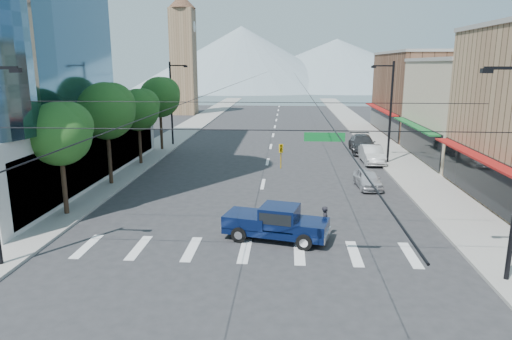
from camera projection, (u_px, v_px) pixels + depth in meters
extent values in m
plane|color=#28282B|center=(246.00, 264.00, 20.43)|extent=(160.00, 160.00, 0.00)
cube|color=gray|center=(183.00, 132.00, 60.07)|extent=(4.00, 120.00, 0.15)
cube|color=gray|center=(367.00, 133.00, 58.48)|extent=(4.00, 120.00, 0.15)
cube|color=tan|center=(489.00, 112.00, 41.40)|extent=(12.00, 14.00, 9.00)
cube|color=brown|center=(434.00, 95.00, 56.83)|extent=(12.00, 18.00, 10.00)
cube|color=#8C6B4C|center=(184.00, 63.00, 79.73)|extent=(4.00, 4.00, 18.00)
cone|color=brown|center=(181.00, 1.00, 77.41)|extent=(4.80, 4.80, 2.40)
cone|color=gray|center=(242.00, 58.00, 164.68)|extent=(80.00, 80.00, 22.00)
cone|color=gray|center=(336.00, 63.00, 172.53)|extent=(90.00, 90.00, 18.00)
cylinder|color=black|center=(64.00, 178.00, 26.48)|extent=(0.28, 0.28, 4.55)
sphere|color=#20511B|center=(59.00, 134.00, 25.89)|extent=(3.64, 3.64, 3.64)
sphere|color=#20511B|center=(68.00, 126.00, 26.07)|extent=(2.86, 2.86, 2.86)
cylinder|color=black|center=(109.00, 151.00, 33.22)|extent=(0.28, 0.28, 5.11)
sphere|color=#20511B|center=(106.00, 111.00, 32.56)|extent=(4.09, 4.09, 4.09)
sphere|color=#20511B|center=(113.00, 105.00, 32.73)|extent=(3.21, 3.21, 3.21)
cylinder|color=black|center=(140.00, 139.00, 40.09)|extent=(0.28, 0.28, 4.55)
sphere|color=#20511B|center=(138.00, 110.00, 39.50)|extent=(3.64, 3.64, 3.64)
sphere|color=#20511B|center=(143.00, 105.00, 39.67)|extent=(2.86, 2.86, 2.86)
cylinder|color=black|center=(161.00, 126.00, 46.82)|extent=(0.28, 0.28, 5.11)
sphere|color=#20511B|center=(160.00, 97.00, 46.16)|extent=(4.09, 4.09, 4.09)
sphere|color=#20511B|center=(164.00, 93.00, 46.34)|extent=(3.21, 3.21, 3.21)
cylinder|color=black|center=(243.00, 130.00, 18.05)|extent=(21.60, 0.04, 0.04)
imported|color=gold|center=(281.00, 156.00, 18.19)|extent=(0.16, 0.20, 1.00)
cube|color=#0C6626|center=(324.00, 137.00, 17.89)|extent=(1.60, 0.06, 0.35)
cylinder|color=black|center=(171.00, 104.00, 49.27)|extent=(0.20, 0.20, 9.00)
cube|color=black|center=(178.00, 65.00, 48.28)|extent=(1.80, 0.12, 0.12)
cube|color=black|center=(186.00, 66.00, 48.25)|extent=(0.40, 0.25, 0.18)
cylinder|color=black|center=(390.00, 114.00, 40.07)|extent=(0.20, 0.20, 9.00)
cube|color=black|center=(383.00, 66.00, 39.20)|extent=(1.80, 0.12, 0.12)
cube|color=black|center=(374.00, 67.00, 39.27)|extent=(0.40, 0.25, 0.18)
cube|color=#071338|center=(276.00, 230.00, 23.19)|extent=(5.51, 3.07, 0.33)
cube|color=#071338|center=(312.00, 227.00, 22.56)|extent=(1.90, 2.11, 0.52)
cube|color=#071338|center=(280.00, 216.00, 22.96)|extent=(2.16, 2.13, 1.04)
cube|color=black|center=(280.00, 214.00, 22.94)|extent=(1.98, 2.11, 0.57)
cube|color=#071338|center=(247.00, 219.00, 23.54)|extent=(2.56, 2.35, 0.62)
cube|color=silver|center=(327.00, 235.00, 22.43)|extent=(0.53, 1.78, 0.33)
cube|color=silver|center=(228.00, 224.00, 23.95)|extent=(0.53, 1.78, 0.28)
cylinder|color=black|center=(304.00, 242.00, 21.90)|extent=(0.84, 0.46, 0.80)
cylinder|color=black|center=(311.00, 230.00, 23.57)|extent=(0.84, 0.46, 0.80)
cylinder|color=black|center=(239.00, 235.00, 22.87)|extent=(0.84, 0.46, 0.80)
cylinder|color=black|center=(250.00, 223.00, 24.54)|extent=(0.84, 0.46, 0.80)
imported|color=black|center=(325.00, 221.00, 23.57)|extent=(0.48, 0.65, 1.62)
imported|color=silver|center=(368.00, 179.00, 32.91)|extent=(1.82, 4.02, 1.34)
imported|color=silver|center=(372.00, 154.00, 41.09)|extent=(1.78, 4.87, 1.60)
imported|color=#303033|center=(362.00, 144.00, 46.22)|extent=(2.57, 5.98, 1.72)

